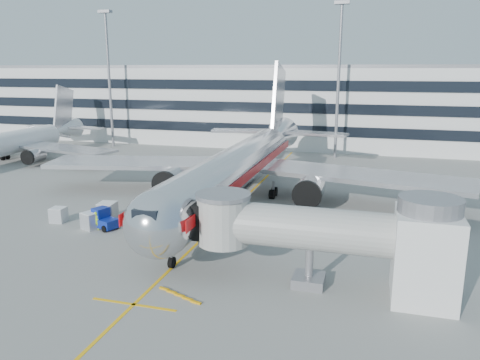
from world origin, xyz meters
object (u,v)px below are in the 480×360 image
(belt_loader, at_px, (157,221))
(baggage_tug, at_px, (104,220))
(cargo_container_right, at_px, (58,215))
(main_jet, at_px, (242,165))
(cargo_container_front, at_px, (91,220))
(cargo_container_left, at_px, (108,211))
(ramp_worker, at_px, (96,221))

(belt_loader, xyz_separation_m, baggage_tug, (-4.89, -1.42, 0.20))
(belt_loader, bearing_deg, cargo_container_right, -174.30)
(belt_loader, distance_m, cargo_container_right, 10.31)
(main_jet, distance_m, cargo_container_right, 20.27)
(main_jet, bearing_deg, belt_loader, -114.10)
(baggage_tug, distance_m, cargo_container_front, 1.15)
(cargo_container_left, bearing_deg, main_jet, 43.21)
(cargo_container_front, bearing_deg, cargo_container_right, 168.64)
(ramp_worker, bearing_deg, cargo_container_right, 141.32)
(belt_loader, height_order, ramp_worker, belt_loader)
(main_jet, xyz_separation_m, cargo_container_left, (-11.20, -10.52, -3.35))
(cargo_container_right, bearing_deg, baggage_tug, -4.25)
(baggage_tug, bearing_deg, ramp_worker, -117.68)
(cargo_container_left, height_order, ramp_worker, ramp_worker)
(ramp_worker, bearing_deg, baggage_tug, 35.63)
(belt_loader, xyz_separation_m, cargo_container_left, (-6.00, 1.09, 0.23))
(cargo_container_front, relative_size, ramp_worker, 1.11)
(baggage_tug, height_order, cargo_container_right, baggage_tug)
(cargo_container_right, distance_m, cargo_container_front, 4.42)
(cargo_container_front, bearing_deg, cargo_container_left, 91.43)
(baggage_tug, relative_size, cargo_container_right, 1.96)
(baggage_tug, bearing_deg, main_jet, 52.28)
(main_jet, xyz_separation_m, belt_loader, (-5.19, -11.61, -3.58))
(baggage_tug, bearing_deg, belt_loader, 16.25)
(belt_loader, height_order, cargo_container_left, belt_loader)
(cargo_container_right, bearing_deg, cargo_container_front, -11.36)
(belt_loader, bearing_deg, cargo_container_front, -162.28)
(main_jet, xyz_separation_m, cargo_container_right, (-15.46, -12.63, -3.50))
(cargo_container_right, bearing_deg, main_jet, 39.26)
(baggage_tug, xyz_separation_m, cargo_container_right, (-5.38, 0.40, -0.11))
(main_jet, bearing_deg, baggage_tug, -127.72)
(cargo_container_right, bearing_deg, cargo_container_left, 26.40)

